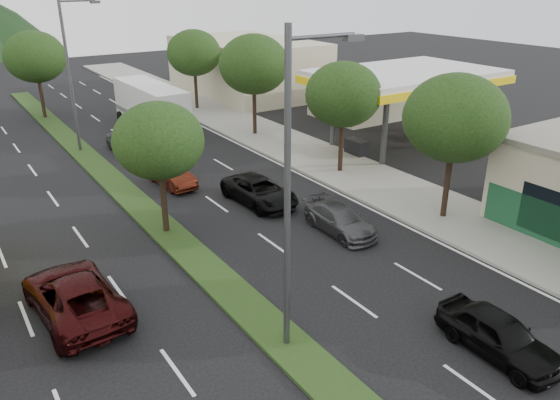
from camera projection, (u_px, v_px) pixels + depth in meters
sidewalk_right at (299, 150)px, 37.15m from camera, size 5.00×90.00×0.15m
median at (103, 171)px, 33.11m from camera, size 1.60×56.00×0.12m
gas_canopy at (405, 79)px, 36.38m from camera, size 12.20×8.20×5.25m
bldg_right_far at (247, 66)px, 54.38m from camera, size 10.00×16.00×5.20m
tree_r_b at (455, 118)px, 24.96m from camera, size 4.80×4.80×6.94m
tree_r_c at (343, 95)px, 31.24m from camera, size 4.40×4.40×6.48m
tree_r_d at (254, 64)px, 38.79m from camera, size 5.00×5.00×7.17m
tree_r_e at (194, 53)px, 46.61m from camera, size 4.60×4.60×6.71m
tree_med_near at (159, 141)px, 23.73m from camera, size 4.00×4.00×6.02m
tree_med_far at (35, 57)px, 43.55m from camera, size 4.80×4.80×6.94m
streetlight_near at (293, 183)px, 15.68m from camera, size 2.60×0.25×10.00m
streetlight_mid at (72, 68)px, 34.95m from camera, size 2.60×0.25×10.00m
suv_maroon at (74, 295)px, 19.03m from camera, size 2.93×5.73×1.55m
car_queue_a at (499, 335)px, 17.06m from camera, size 1.76×4.17×1.41m
car_queue_b at (339, 220)px, 25.25m from camera, size 1.81×4.24×1.22m
car_queue_c at (171, 174)px, 30.85m from camera, size 1.70×4.07×1.31m
car_queue_d at (259, 191)px, 28.43m from camera, size 2.52×4.96×1.34m
car_queue_e at (125, 142)px, 36.69m from camera, size 1.74×3.94×1.32m
car_queue_f at (165, 112)px, 44.76m from camera, size 2.44×4.91×1.37m
motorhome at (151, 106)px, 41.46m from camera, size 2.98×9.12×3.48m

